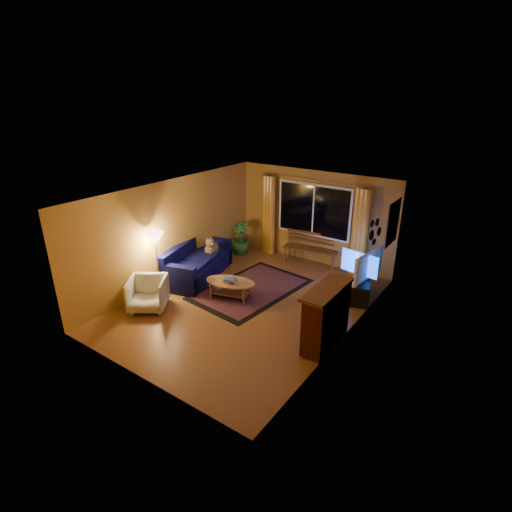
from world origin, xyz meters
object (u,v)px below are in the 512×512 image
Objects in this scene: armchair at (148,292)px; coffee_table at (230,290)px; floor_lamp at (158,264)px; tv_console at (361,287)px; bench at (310,257)px; sofa at (198,260)px.

armchair is 0.68× the size of coffee_table.
floor_lamp is 1.29× the size of coffee_table.
coffee_table is at bearing -162.17° from tv_console.
armchair reaches higher than coffee_table.
bench reaches higher than coffee_table.
armchair is (-1.73, -4.14, 0.17)m from bench.
coffee_table is at bearing 26.51° from floor_lamp.
floor_lamp is 4.67m from tv_console.
sofa is at bearing 84.05° from floor_lamp.
armchair is at bearing -61.40° from floor_lamp.
tv_console is at bearing 32.62° from floor_lamp.
sofa reaches higher than armchair.
sofa is 1.45× the size of floor_lamp.
sofa is 1.46m from coffee_table.
armchair is 0.68× the size of tv_console.
tv_console is at bearing 4.49° from sofa.
sofa is 4.02m from tv_console.
sofa is 1.89× the size of tv_console.
tv_console is at bearing 7.06° from armchair.
floor_lamp is at bearing -153.49° from coffee_table.
floor_lamp reaches higher than bench.
tv_console is (3.56, 3.14, -0.15)m from armchair.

